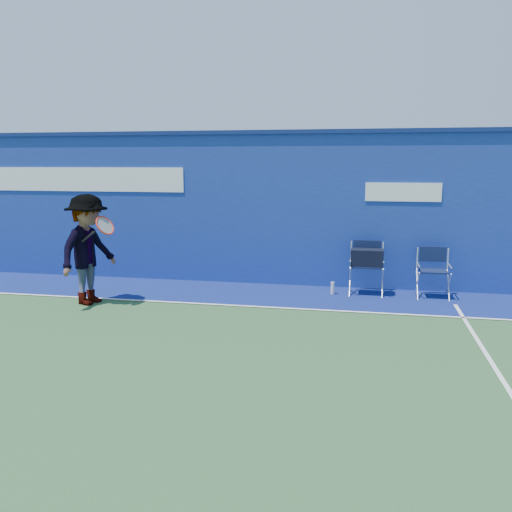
% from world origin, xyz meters
% --- Properties ---
extents(ground, '(80.00, 80.00, 0.00)m').
position_xyz_m(ground, '(0.00, 0.00, 0.00)').
color(ground, '#2D522C').
rests_on(ground, ground).
extents(stadium_wall, '(24.00, 0.50, 3.08)m').
position_xyz_m(stadium_wall, '(-0.00, 5.20, 1.55)').
color(stadium_wall, navy).
rests_on(stadium_wall, ground).
extents(out_of_bounds_strip, '(24.00, 1.80, 0.01)m').
position_xyz_m(out_of_bounds_strip, '(0.00, 4.10, 0.00)').
color(out_of_bounds_strip, navy).
rests_on(out_of_bounds_strip, ground).
extents(court_lines, '(24.00, 12.00, 0.01)m').
position_xyz_m(court_lines, '(0.00, 0.60, 0.01)').
color(court_lines, white).
rests_on(court_lines, out_of_bounds_strip).
extents(directors_chair_left, '(0.59, 0.53, 0.99)m').
position_xyz_m(directors_chair_left, '(2.97, 4.52, 0.42)').
color(directors_chair_left, silver).
rests_on(directors_chair_left, ground).
extents(directors_chair_right, '(0.55, 0.49, 0.91)m').
position_xyz_m(directors_chair_right, '(4.17, 4.50, 0.29)').
color(directors_chair_right, silver).
rests_on(directors_chair_right, ground).
extents(water_bottle, '(0.07, 0.07, 0.24)m').
position_xyz_m(water_bottle, '(2.35, 4.39, 0.12)').
color(water_bottle, silver).
rests_on(water_bottle, ground).
extents(tennis_player, '(1.05, 1.37, 1.92)m').
position_xyz_m(tennis_player, '(-1.79, 2.89, 0.96)').
color(tennis_player, '#EA4738').
rests_on(tennis_player, ground).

